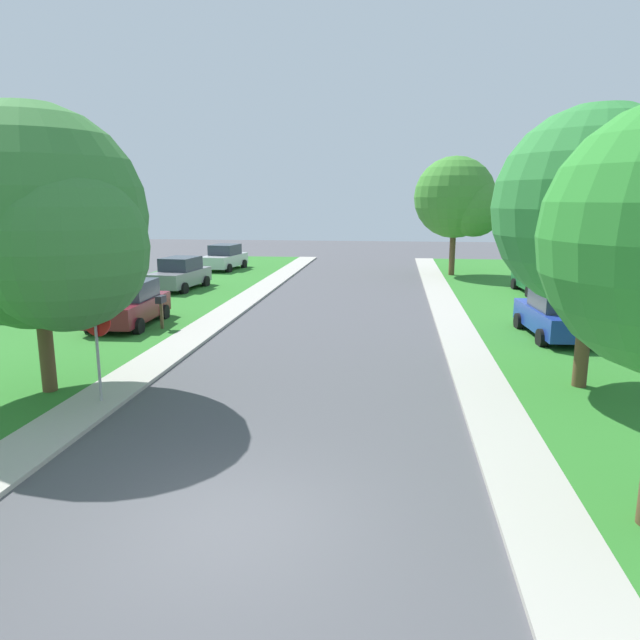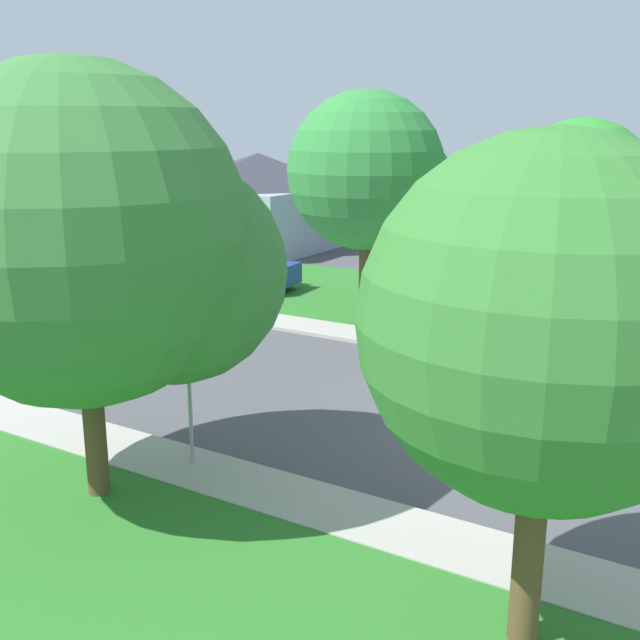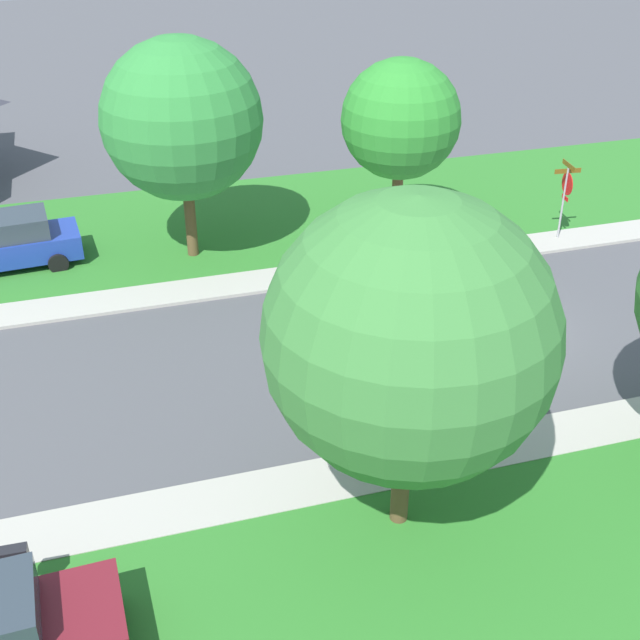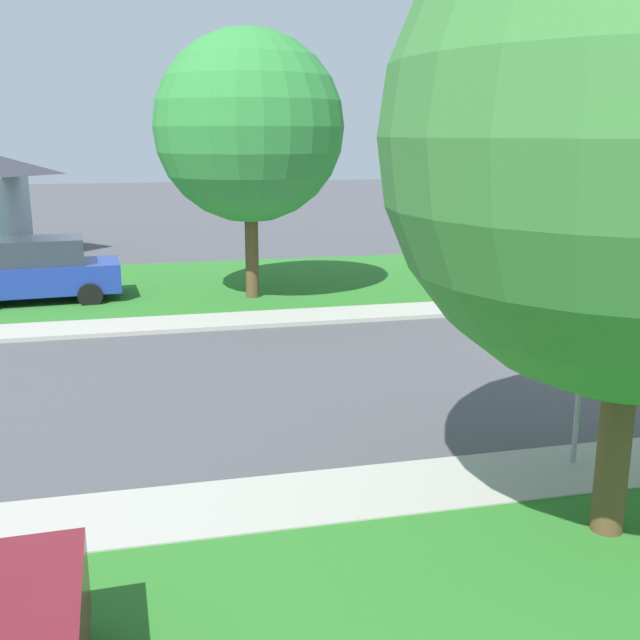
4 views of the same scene
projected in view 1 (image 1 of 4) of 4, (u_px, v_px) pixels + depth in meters
The scene contains 15 objects.
ground_plane at pixel (231, 526), 8.84m from camera, with size 120.00×120.00×0.00m, color #4C4C51.
sidewalk_east at pixel (462, 342), 19.90m from camera, with size 1.40×56.00×0.10m, color #ADA89E.
lawn_east at pixel (607, 347), 19.33m from camera, with size 8.00×56.00×0.08m, color #2D7528.
sidewalk_west at pixel (195, 334), 21.06m from camera, with size 1.40×56.00×0.10m, color #ADA89E.
lawn_west at pixel (73, 331), 21.64m from camera, with size 8.00×56.00×0.08m, color #2D7528.
stop_sign_far_corner at pixel (96, 327), 13.68m from camera, with size 0.91×0.91×2.77m.
car_blue_driveway_right at pixel (557, 315), 20.38m from camera, with size 2.28×4.42×1.76m.
car_grey_across_road at pixel (180, 274), 31.22m from camera, with size 2.37×4.46×1.76m.
car_maroon_near_corner at pixel (129, 304), 22.35m from camera, with size 2.16×4.36×1.76m.
car_silver_kerbside_mid at pixel (224, 258), 39.77m from camera, with size 2.43×4.49×1.76m.
car_green_far_down_street at pixel (540, 278), 29.83m from camera, with size 2.27×4.42×1.76m.
tree_sidewalk_near at pixel (610, 215), 14.08m from camera, with size 5.33×4.96×7.09m.
tree_across_left at pixel (460, 200), 35.92m from camera, with size 5.36×4.98×7.38m.
tree_sidewalk_mid at pixel (41, 225), 13.73m from camera, with size 5.75×5.35×7.08m.
mailbox at pixel (161, 304), 21.69m from camera, with size 0.26×0.49×1.31m.
Camera 1 is at (2.34, -7.78, 4.85)m, focal length 32.90 mm.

